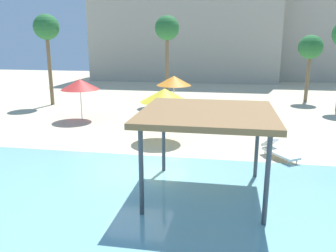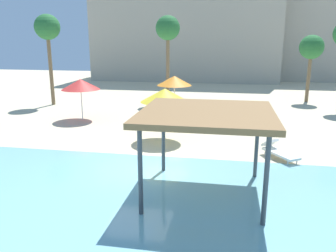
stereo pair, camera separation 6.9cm
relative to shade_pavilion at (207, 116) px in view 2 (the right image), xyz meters
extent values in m
plane|color=beige|center=(-2.77, 1.85, -2.68)|extent=(80.00, 80.00, 0.00)
cube|color=#7AB7C1|center=(-2.77, -3.40, -2.66)|extent=(44.00, 13.50, 0.04)
cylinder|color=#42474C|center=(-1.75, 1.75, -1.34)|extent=(0.14, 0.14, 2.68)
cylinder|color=#42474C|center=(1.75, 1.75, -1.34)|extent=(0.14, 0.14, 2.68)
cylinder|color=#42474C|center=(-1.75, -1.75, -1.34)|extent=(0.14, 0.14, 2.68)
cylinder|color=#42474C|center=(1.75, -1.75, -1.34)|extent=(0.14, 0.14, 2.68)
cube|color=olive|center=(0.00, 0.00, 0.09)|extent=(4.19, 4.19, 0.18)
cylinder|color=silver|center=(-2.67, 10.16, -1.54)|extent=(0.06, 0.06, 2.27)
cone|color=orange|center=(-2.67, 10.16, -0.12)|extent=(2.14, 2.14, 0.59)
cylinder|color=silver|center=(-2.50, 6.03, -1.69)|extent=(0.06, 0.06, 1.98)
cone|color=yellow|center=(-2.50, 6.03, -0.36)|extent=(2.45, 2.45, 0.67)
cylinder|color=silver|center=(-8.56, 9.57, -1.71)|extent=(0.06, 0.06, 1.94)
cone|color=red|center=(-8.56, 9.57, -0.40)|extent=(2.42, 2.42, 0.66)
cylinder|color=white|center=(-1.32, 8.37, -2.57)|extent=(0.05, 0.05, 0.22)
cylinder|color=white|center=(-1.80, 8.38, -2.57)|extent=(0.05, 0.05, 0.22)
cylinder|color=white|center=(-1.30, 9.81, -2.57)|extent=(0.05, 0.05, 0.22)
cylinder|color=white|center=(-1.78, 9.82, -2.57)|extent=(0.05, 0.05, 0.22)
cube|color=white|center=(-1.55, 9.09, -2.41)|extent=(0.62, 1.81, 0.10)
cube|color=white|center=(-1.54, 9.84, -2.13)|extent=(0.61, 0.51, 0.40)
cylinder|color=white|center=(3.56, 3.51, -2.57)|extent=(0.05, 0.05, 0.22)
cylinder|color=white|center=(3.16, 3.25, -2.57)|extent=(0.05, 0.05, 0.22)
cylinder|color=white|center=(2.77, 4.71, -2.57)|extent=(0.05, 0.05, 0.22)
cylinder|color=white|center=(2.37, 4.45, -2.57)|extent=(0.05, 0.05, 0.22)
cube|color=white|center=(2.97, 3.98, -2.41)|extent=(1.49, 1.83, 0.10)
cube|color=white|center=(2.56, 4.60, -2.13)|extent=(0.78, 0.75, 0.40)
cylinder|color=brown|center=(6.95, 18.78, -0.65)|extent=(0.28, 0.28, 4.06)
sphere|color=#286B33|center=(6.95, 18.78, 1.73)|extent=(1.90, 1.90, 1.90)
cylinder|color=brown|center=(-12.97, 14.03, 0.10)|extent=(0.28, 0.28, 5.56)
sphere|color=#286B33|center=(-12.97, 14.03, 3.23)|extent=(1.90, 1.90, 1.90)
cylinder|color=brown|center=(-4.23, 16.54, 0.08)|extent=(0.28, 0.28, 5.52)
sphere|color=#286B33|center=(-4.23, 16.54, 3.19)|extent=(1.90, 1.90, 1.90)
cube|color=#B2A893|center=(-4.98, 34.57, 4.41)|extent=(22.50, 10.16, 14.18)
cube|color=#B2A893|center=(10.98, 37.83, 4.42)|extent=(19.15, 10.35, 14.19)
camera|label=1|loc=(0.59, -10.66, 2.39)|focal=36.65mm
camera|label=2|loc=(0.66, -10.64, 2.39)|focal=36.65mm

